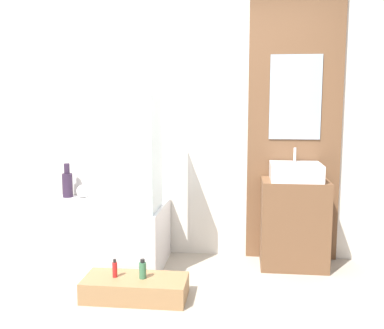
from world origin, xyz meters
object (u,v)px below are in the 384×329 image
object	(u,v)px
sink	(296,172)
bottle_soap_secondary	(143,270)
vase_tall_dark	(67,183)
vase_round_light	(83,191)
bathtub	(104,235)
bottle_soap_primary	(115,269)
wooden_step_bench	(135,288)

from	to	relation	value
sink	bottle_soap_secondary	xyz separation A→B (m)	(-1.22, -0.83, -0.65)
vase_tall_dark	vase_round_light	world-z (taller)	vase_tall_dark
bathtub	bottle_soap_primary	distance (m)	0.72
vase_round_light	vase_tall_dark	bearing A→B (deg)	175.31
wooden_step_bench	vase_tall_dark	distance (m)	1.45
vase_tall_dark	vase_round_light	xyz separation A→B (m)	(0.16, -0.01, -0.07)
bathtub	vase_round_light	bearing A→B (deg)	136.37
vase_tall_dark	vase_round_light	size ratio (longest dim) A/B	2.66
bathtub	vase_round_light	size ratio (longest dim) A/B	8.80
wooden_step_bench	sink	size ratio (longest dim) A/B	1.76
bathtub	wooden_step_bench	xyz separation A→B (m)	(0.45, -0.66, -0.20)
bathtub	bottle_soap_secondary	distance (m)	0.84
wooden_step_bench	bottle_soap_primary	world-z (taller)	bottle_soap_primary
vase_tall_dark	bottle_soap_secondary	bearing A→B (deg)	-44.84
sink	vase_round_light	xyz separation A→B (m)	(-2.02, 0.11, -0.25)
sink	bottle_soap_secondary	world-z (taller)	sink
wooden_step_bench	sink	bearing A→B (deg)	32.94
sink	bottle_soap_secondary	bearing A→B (deg)	-145.81
sink	bottle_soap_primary	xyz separation A→B (m)	(-1.44, -0.83, -0.65)
vase_round_light	bottle_soap_primary	world-z (taller)	vase_round_light
wooden_step_bench	vase_tall_dark	bearing A→B (deg)	133.34
vase_tall_dark	sink	bearing A→B (deg)	-3.33
bathtub	sink	size ratio (longest dim) A/B	2.46
vase_tall_dark	bottle_soap_primary	distance (m)	1.30
vase_tall_dark	bottle_soap_secondary	size ratio (longest dim) A/B	2.21
bathtub	vase_round_light	xyz separation A→B (m)	(-0.29, 0.28, 0.34)
sink	vase_tall_dark	bearing A→B (deg)	176.67
wooden_step_bench	vase_tall_dark	size ratio (longest dim) A/B	2.37
bathtub	vase_round_light	world-z (taller)	vase_round_light
vase_tall_dark	wooden_step_bench	bearing A→B (deg)	-46.66
sink	bottle_soap_secondary	size ratio (longest dim) A/B	2.96
bathtub	sink	world-z (taller)	sink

